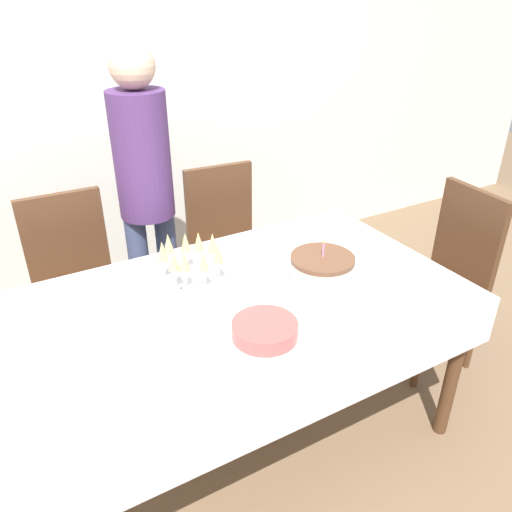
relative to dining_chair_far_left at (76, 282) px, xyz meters
The scene contains 14 objects.
ground_plane 1.08m from the dining_chair_far_left, 63.23° to the right, with size 12.00×12.00×0.00m, color brown.
wall_back 1.23m from the dining_chair_far_left, 62.60° to the left, with size 8.00×0.05×2.70m.
dining_table 0.94m from the dining_chair_far_left, 63.23° to the right, with size 1.91×1.03×0.75m.
dining_chair_far_left is the anchor object (origin of this frame).
dining_chair_far_right 0.85m from the dining_chair_far_left, ahead, with size 0.45×0.45×0.96m.
dining_chair_right_end 1.89m from the dining_chair_far_left, 26.46° to the right, with size 0.46×0.46×0.96m.
birthday_cake 1.26m from the dining_chair_far_left, 47.96° to the right, with size 0.26×0.26×0.20m.
champagne_tray 0.79m from the dining_chair_far_left, 58.49° to the right, with size 0.31×0.31×0.18m.
plate_stack_main 1.21m from the dining_chair_far_left, 67.99° to the right, with size 0.23×0.23×0.06m.
plate_stack_dessert 1.01m from the dining_chair_far_left, 64.90° to the right, with size 0.16×0.16×0.03m.
cake_knife 1.42m from the dining_chair_far_left, 51.57° to the right, with size 0.30×0.04×0.00m.
fork_pile 0.97m from the dining_chair_far_left, 95.13° to the right, with size 0.17×0.06×0.02m.
napkin_pile 0.79m from the dining_chair_far_left, 97.48° to the right, with size 0.15×0.15×0.01m.
person_standing 0.62m from the dining_chair_far_left, ahead, with size 0.28×0.28×1.63m.
Camera 1 is at (-0.70, -1.47, 1.83)m, focal length 35.00 mm.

